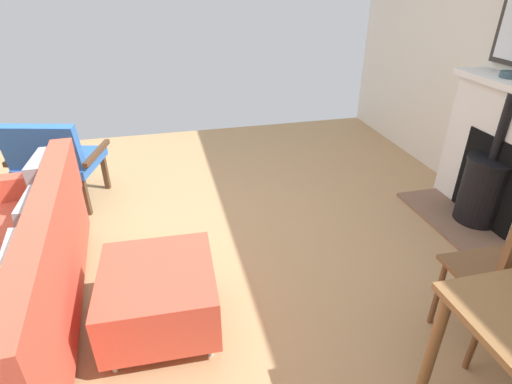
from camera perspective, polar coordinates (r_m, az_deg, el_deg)
The scene contains 6 objects.
ground_plane at distance 3.03m, azimuth -14.94°, elevation -9.76°, with size 5.92×5.29×0.01m, color tan.
fireplace at distance 3.67m, azimuth 31.40°, elevation 3.17°, with size 0.65×1.25×1.13m.
mantel_bowl_near at distance 3.67m, azimuth 32.22°, elevation 13.88°, with size 0.14×0.14×0.05m.
ottoman at distance 2.38m, azimuth -13.51°, elevation -13.83°, with size 0.64×0.66×0.41m.
armchair_accent at distance 3.77m, azimuth -26.48°, elevation 4.31°, with size 0.79×0.73×0.81m.
dining_chair_near_fireplace at distance 2.36m, azimuth 32.25°, elevation -9.86°, with size 0.41×0.41×0.90m.
Camera 1 is at (-0.21, 2.40, 1.83)m, focal length 28.36 mm.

